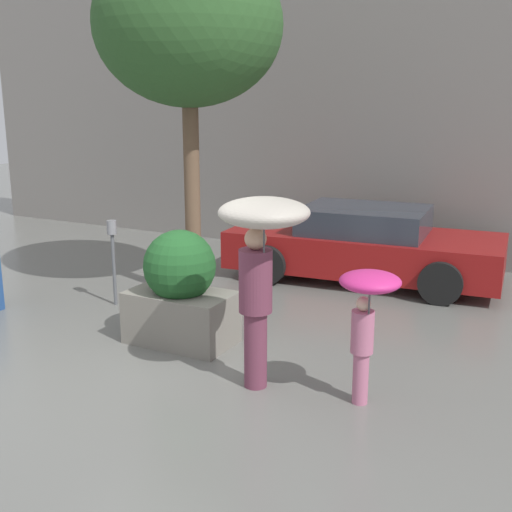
{
  "coord_description": "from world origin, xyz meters",
  "views": [
    {
      "loc": [
        4.25,
        -5.37,
        3.0
      ],
      "look_at": [
        0.63,
        1.6,
        1.05
      ],
      "focal_mm": 45.0,
      "sensor_mm": 36.0,
      "label": 1
    }
  ],
  "objects_px": {
    "planter_box": "(180,291)",
    "parking_meter": "(113,245)",
    "person_child": "(367,306)",
    "parked_car_near": "(364,245)",
    "street_tree": "(188,27)",
    "person_adult": "(261,247)"
  },
  "relations": [
    {
      "from": "parked_car_near",
      "to": "street_tree",
      "type": "height_order",
      "value": "street_tree"
    },
    {
      "from": "planter_box",
      "to": "street_tree",
      "type": "xyz_separation_m",
      "value": [
        -0.86,
        1.63,
        3.28
      ]
    },
    {
      "from": "parked_car_near",
      "to": "street_tree",
      "type": "relative_size",
      "value": 0.9
    },
    {
      "from": "person_child",
      "to": "street_tree",
      "type": "relative_size",
      "value": 0.27
    },
    {
      "from": "person_adult",
      "to": "person_child",
      "type": "height_order",
      "value": "person_adult"
    },
    {
      "from": "planter_box",
      "to": "person_child",
      "type": "distance_m",
      "value": 2.66
    },
    {
      "from": "person_child",
      "to": "street_tree",
      "type": "bearing_deg",
      "value": -171.22
    },
    {
      "from": "person_child",
      "to": "parked_car_near",
      "type": "height_order",
      "value": "person_child"
    },
    {
      "from": "parked_car_near",
      "to": "street_tree",
      "type": "xyz_separation_m",
      "value": [
        -1.96,
        -2.21,
        3.37
      ]
    },
    {
      "from": "planter_box",
      "to": "person_adult",
      "type": "bearing_deg",
      "value": -26.37
    },
    {
      "from": "planter_box",
      "to": "street_tree",
      "type": "relative_size",
      "value": 0.28
    },
    {
      "from": "street_tree",
      "to": "parking_meter",
      "type": "bearing_deg",
      "value": -136.02
    },
    {
      "from": "person_child",
      "to": "parking_meter",
      "type": "relative_size",
      "value": 1.1
    },
    {
      "from": "person_adult",
      "to": "person_child",
      "type": "distance_m",
      "value": 1.2
    },
    {
      "from": "planter_box",
      "to": "parking_meter",
      "type": "bearing_deg",
      "value": 154.87
    },
    {
      "from": "parking_meter",
      "to": "planter_box",
      "type": "bearing_deg",
      "value": -25.13
    },
    {
      "from": "planter_box",
      "to": "parking_meter",
      "type": "distance_m",
      "value": 1.91
    },
    {
      "from": "person_adult",
      "to": "parking_meter",
      "type": "height_order",
      "value": "person_adult"
    },
    {
      "from": "person_adult",
      "to": "parking_meter",
      "type": "distance_m",
      "value": 3.62
    },
    {
      "from": "street_tree",
      "to": "parked_car_near",
      "type": "bearing_deg",
      "value": 48.46
    },
    {
      "from": "person_child",
      "to": "parked_car_near",
      "type": "bearing_deg",
      "value": 150.12
    },
    {
      "from": "planter_box",
      "to": "parked_car_near",
      "type": "distance_m",
      "value": 4.0
    }
  ]
}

